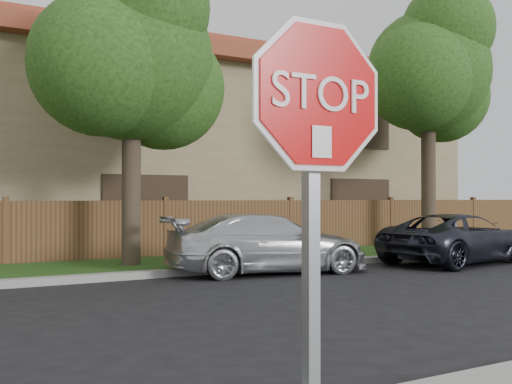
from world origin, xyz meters
TOP-DOWN VIEW (x-y plane):
  - far_curb at (0.00, 8.15)m, footprint 70.00×0.30m
  - grass_strip at (0.00, 9.80)m, footprint 70.00×3.00m
  - fence at (0.00, 11.40)m, footprint 70.00×0.12m
  - tree_mid at (2.52, 9.57)m, footprint 4.80×3.90m
  - tree_right at (12.02, 9.57)m, footprint 4.80×3.90m
  - stop_sign at (-0.18, -1.48)m, footprint 1.01×0.13m
  - sedan_right at (4.94, 7.60)m, footprint 4.78×2.52m
  - sedan_far_right at (10.22, 6.90)m, footprint 4.80×2.72m

SIDE VIEW (x-z plane):
  - grass_strip at x=0.00m, z-range 0.00..0.12m
  - far_curb at x=0.00m, z-range 0.00..0.15m
  - sedan_far_right at x=10.22m, z-range 0.00..1.26m
  - sedan_right at x=4.94m, z-range 0.00..1.32m
  - fence at x=0.00m, z-range 0.00..1.60m
  - stop_sign at x=-0.18m, z-range 0.55..3.11m
  - tree_mid at x=2.52m, z-range 1.20..8.55m
  - tree_right at x=12.02m, z-range 1.47..9.67m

